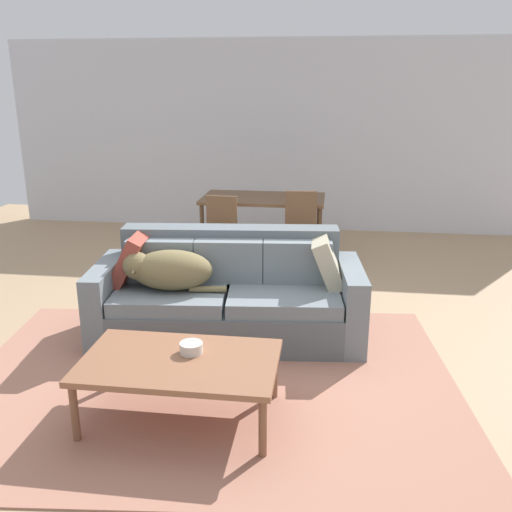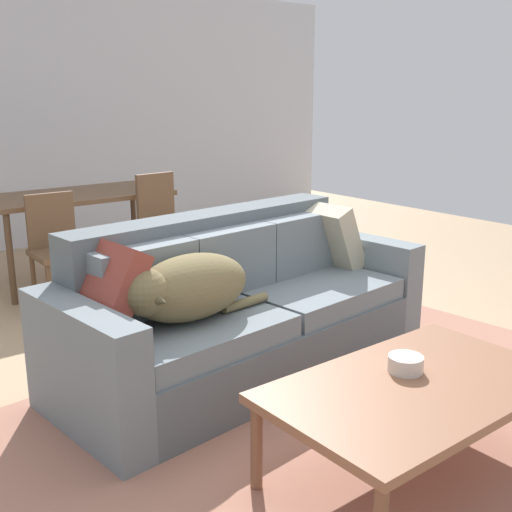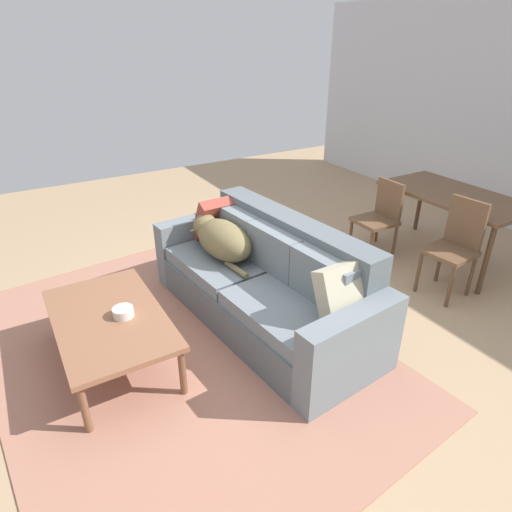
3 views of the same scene
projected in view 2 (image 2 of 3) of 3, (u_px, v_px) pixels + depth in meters
ground_plane at (269, 374)px, 3.63m from camera, size 10.00×10.00×0.00m
back_partition at (20, 116)px, 6.33m from camera, size 8.00×0.12×2.70m
area_rug at (343, 423)px, 3.08m from camera, size 3.83×2.96×0.01m
couch at (240, 312)px, 3.63m from camera, size 2.32×1.11×0.90m
dog_on_left_cushion at (186, 288)px, 3.13m from camera, size 0.86×0.44×0.33m
throw_pillow_by_left_arm at (103, 288)px, 3.02m from camera, size 0.34×0.47×0.45m
throw_pillow_by_right_arm at (329, 237)px, 4.15m from camera, size 0.30×0.44×0.45m
coffee_table at (415, 392)px, 2.57m from camera, size 1.25×0.75×0.43m
bowl_on_coffee_table at (406, 364)px, 2.66m from camera, size 0.15×0.15×0.07m
dining_table at (77, 201)px, 5.33m from camera, size 1.50×0.80×0.75m
dining_chair_near_left at (58, 245)px, 4.65m from camera, size 0.41×0.41×0.86m
dining_chair_near_right at (164, 224)px, 5.23m from camera, size 0.43×0.43×0.93m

